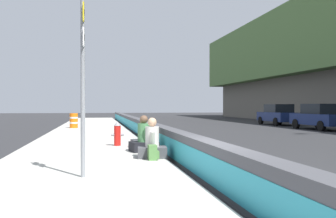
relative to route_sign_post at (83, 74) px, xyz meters
name	(u,v)px	position (x,y,z in m)	size (l,w,h in m)	color
ground_plane	(213,184)	(-0.47, -2.57, -2.21)	(160.00, 160.00, 0.00)	#2B2B2D
sidewalk_strip	(78,185)	(-0.47, 0.08, -2.14)	(80.00, 4.40, 0.14)	#B5B2A8
jersey_barrier	(213,163)	(-0.47, -2.57, -1.79)	(76.00, 0.45, 0.85)	#47474C
route_sign_post	(83,74)	(0.00, 0.00, 0.00)	(0.44, 0.09, 3.60)	gray
fire_hydrant	(117,133)	(6.11, -1.00, -1.62)	(0.26, 0.46, 0.88)	red
seated_person_foreground	(152,145)	(2.69, -1.78, -1.72)	(0.75, 0.86, 1.11)	#424247
seated_person_middle	(144,140)	(4.16, -1.73, -1.71)	(0.83, 0.93, 1.14)	black
seated_person_rear	(143,138)	(5.27, -1.83, -1.74)	(0.72, 0.82, 1.05)	#424247
backpack	(153,153)	(2.21, -1.73, -1.88)	(0.32, 0.28, 0.40)	#4C7A3D
construction_barrel	(74,121)	(17.94, 1.19, -1.59)	(0.54, 0.54, 0.95)	orange
parked_car_fourth	(320,117)	(15.37, -14.72, -1.35)	(4.57, 2.09, 1.71)	navy
parked_car_midline	(278,115)	(21.68, -14.87, -1.35)	(4.50, 1.96, 1.71)	navy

